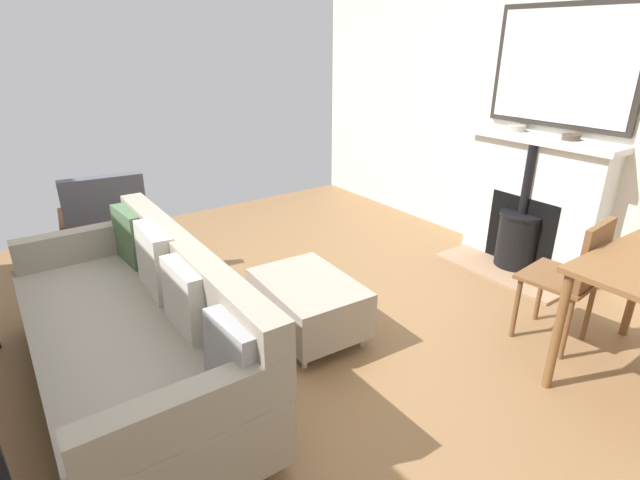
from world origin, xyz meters
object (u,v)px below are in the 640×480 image
mantel_bowl_far (571,137)px  armchair_accent (106,217)px  mantel_bowl_near (516,128)px  dining_chair_near_fireplace (574,273)px  sofa (138,330)px  fireplace (530,211)px  ottoman (308,302)px

mantel_bowl_far → armchair_accent: (2.92, -2.13, -0.65)m
mantel_bowl_near → dining_chair_near_fireplace: size_ratio=0.17×
sofa → dining_chair_near_fireplace: 2.56m
mantel_bowl_near → mantel_bowl_far: bearing=90.0°
fireplace → mantel_bowl_far: size_ratio=9.10×
mantel_bowl_far → ottoman: size_ratio=0.17×
fireplace → mantel_bowl_near: 0.69m
mantel_bowl_far → armchair_accent: size_ratio=0.16×
armchair_accent → dining_chair_near_fireplace: (-2.04, 2.77, 0.03)m
ottoman → dining_chair_near_fireplace: size_ratio=0.92×
mantel_bowl_near → armchair_accent: size_ratio=0.17×
mantel_bowl_near → dining_chair_near_fireplace: bearing=51.3°
ottoman → fireplace: bearing=174.9°
sofa → ottoman: (-1.04, 0.11, -0.12)m
sofa → armchair_accent: (-0.24, -1.63, 0.12)m
ottoman → mantel_bowl_far: bearing=169.5°
fireplace → ottoman: (2.09, -0.19, -0.25)m
mantel_bowl_near → ottoman: mantel_bowl_near is taller
armchair_accent → dining_chair_near_fireplace: 3.44m
mantel_bowl_near → dining_chair_near_fireplace: mantel_bowl_near is taller
mantel_bowl_far → ottoman: bearing=-10.5°
mantel_bowl_near → mantel_bowl_far: mantel_bowl_near is taller
mantel_bowl_far → armchair_accent: bearing=-36.2°
fireplace → dining_chair_near_fireplace: fireplace is taller
mantel_bowl_far → dining_chair_near_fireplace: 1.25m
ottoman → dining_chair_near_fireplace: 1.64m
armchair_accent → mantel_bowl_far: bearing=143.8°
mantel_bowl_near → sofa: size_ratio=0.07×
sofa → armchair_accent: bearing=-98.5°
mantel_bowl_near → armchair_accent: (2.92, -1.67, -0.66)m
sofa → dining_chair_near_fireplace: bearing=153.4°
sofa → mantel_bowl_far: bearing=170.9°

